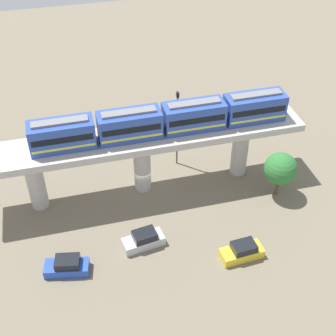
{
  "coord_description": "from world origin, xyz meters",
  "views": [
    {
      "loc": [
        40.34,
        -7.45,
        36.62
      ],
      "look_at": [
        2.5,
        2.33,
        4.43
      ],
      "focal_mm": 50.58,
      "sensor_mm": 36.0,
      "label": 1
    }
  ],
  "objects_px": {
    "train": "(162,120)",
    "parked_car_yellow": "(242,251)",
    "parked_car_blue": "(67,266)",
    "parked_car_silver": "(144,240)",
    "tree_near_viaduct": "(280,169)",
    "signal_post": "(177,126)"
  },
  "relations": [
    {
      "from": "train",
      "to": "parked_car_blue",
      "type": "height_order",
      "value": "train"
    },
    {
      "from": "train",
      "to": "parked_car_yellow",
      "type": "height_order",
      "value": "train"
    },
    {
      "from": "tree_near_viaduct",
      "to": "parked_car_blue",
      "type": "bearing_deg",
      "value": -77.77
    },
    {
      "from": "parked_car_blue",
      "to": "signal_post",
      "type": "xyz_separation_m",
      "value": [
        -13.43,
        14.53,
        4.77
      ]
    },
    {
      "from": "parked_car_blue",
      "to": "parked_car_yellow",
      "type": "bearing_deg",
      "value": 92.98
    },
    {
      "from": "train",
      "to": "signal_post",
      "type": "xyz_separation_m",
      "value": [
        -3.4,
        2.63,
        -3.4
      ]
    },
    {
      "from": "parked_car_silver",
      "to": "parked_car_blue",
      "type": "relative_size",
      "value": 0.99
    },
    {
      "from": "train",
      "to": "parked_car_blue",
      "type": "xyz_separation_m",
      "value": [
        10.03,
        -11.9,
        -8.18
      ]
    },
    {
      "from": "parked_car_yellow",
      "to": "parked_car_blue",
      "type": "bearing_deg",
      "value": -102.19
    },
    {
      "from": "parked_car_blue",
      "to": "tree_near_viaduct",
      "type": "xyz_separation_m",
      "value": [
        -5.21,
        24.03,
        2.92
      ]
    },
    {
      "from": "parked_car_yellow",
      "to": "tree_near_viaduct",
      "type": "distance_m",
      "value": 10.9
    },
    {
      "from": "train",
      "to": "parked_car_silver",
      "type": "xyz_separation_m",
      "value": [
        8.59,
        -4.11,
        -8.18
      ]
    },
    {
      "from": "tree_near_viaduct",
      "to": "train",
      "type": "bearing_deg",
      "value": -111.68
    },
    {
      "from": "train",
      "to": "parked_car_yellow",
      "type": "bearing_deg",
      "value": 21.65
    },
    {
      "from": "parked_car_yellow",
      "to": "train",
      "type": "bearing_deg",
      "value": -162.25
    },
    {
      "from": "parked_car_silver",
      "to": "signal_post",
      "type": "relative_size",
      "value": 0.44
    },
    {
      "from": "parked_car_yellow",
      "to": "parked_car_silver",
      "type": "bearing_deg",
      "value": -117.2
    },
    {
      "from": "train",
      "to": "parked_car_yellow",
      "type": "relative_size",
      "value": 6.37
    },
    {
      "from": "signal_post",
      "to": "parked_car_yellow",
      "type": "bearing_deg",
      "value": 8.33
    },
    {
      "from": "train",
      "to": "tree_near_viaduct",
      "type": "relative_size",
      "value": 4.99
    },
    {
      "from": "parked_car_yellow",
      "to": "tree_near_viaduct",
      "type": "bearing_deg",
      "value": 133.02
    },
    {
      "from": "tree_near_viaduct",
      "to": "signal_post",
      "type": "relative_size",
      "value": 0.55
    }
  ]
}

